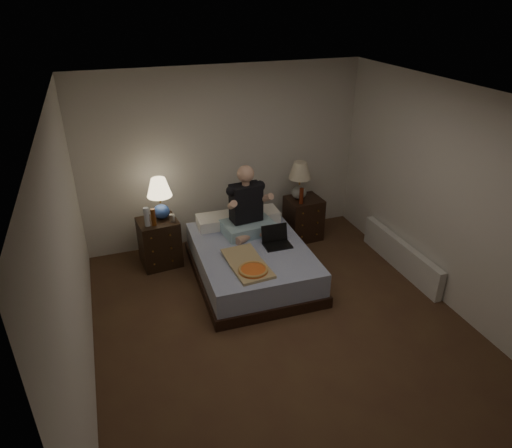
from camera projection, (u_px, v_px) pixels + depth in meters
name	position (u px, v px, depth m)	size (l,w,h in m)	color
floor	(283.00, 327.00, 5.08)	(4.00, 4.50, 0.00)	brown
ceiling	(291.00, 99.00, 3.93)	(4.00, 4.50, 0.00)	white
wall_back	(224.00, 157.00, 6.39)	(4.00, 2.50, 0.00)	silver
wall_front	(437.00, 399.00, 2.62)	(4.00, 2.50, 0.00)	silver
wall_left	(71.00, 263.00, 3.91)	(4.50, 2.50, 0.00)	silver
wall_right	(451.00, 200.00, 5.09)	(4.50, 2.50, 0.00)	silver
bed	(252.00, 262.00, 5.86)	(1.35, 1.80, 0.45)	#5162A3
nightstand_left	(160.00, 242.00, 6.11)	(0.50, 0.45, 0.65)	black
nightstand_right	(303.00, 218.00, 6.77)	(0.49, 0.44, 0.63)	black
lamp_left	(160.00, 199.00, 5.90)	(0.32, 0.32, 0.56)	#294798
lamp_right	(300.00, 181.00, 6.50)	(0.32, 0.32, 0.56)	gray
water_bottle	(147.00, 217.00, 5.78)	(0.07, 0.07, 0.25)	silver
soda_can	(172.00, 218.00, 5.92)	(0.07, 0.07, 0.10)	#B8B8B2
beer_bottle_left	(153.00, 217.00, 5.79)	(0.06, 0.06, 0.23)	#5D2C0D
beer_bottle_right	(301.00, 196.00, 6.43)	(0.06, 0.06, 0.23)	#5E1F0D
person	(247.00, 201.00, 5.88)	(0.66, 0.52, 0.93)	black
laptop	(278.00, 238.00, 5.72)	(0.34, 0.28, 0.24)	black
pizza_box	(253.00, 270.00, 5.20)	(0.40, 0.76, 0.08)	tan
radiator	(401.00, 255.00, 6.05)	(0.10, 1.60, 0.40)	silver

